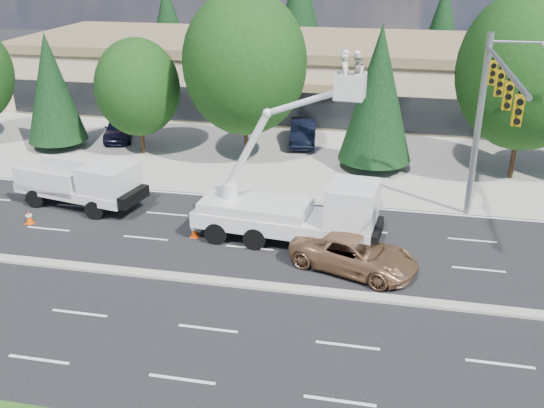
% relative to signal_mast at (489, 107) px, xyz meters
% --- Properties ---
extents(ground, '(140.00, 140.00, 0.00)m').
position_rel_signal_mast_xyz_m(ground, '(-10.03, -7.04, -6.06)').
color(ground, black).
rests_on(ground, ground).
extents(concrete_apron, '(140.00, 22.00, 0.01)m').
position_rel_signal_mast_xyz_m(concrete_apron, '(-10.03, 12.96, -6.05)').
color(concrete_apron, gray).
rests_on(concrete_apron, ground).
extents(road_median, '(120.00, 0.55, 0.12)m').
position_rel_signal_mast_xyz_m(road_median, '(-10.03, -7.04, -6.00)').
color(road_median, gray).
rests_on(road_median, ground).
extents(strip_mall, '(50.40, 15.40, 5.50)m').
position_rel_signal_mast_xyz_m(strip_mall, '(-10.03, 22.93, -3.23)').
color(strip_mall, tan).
rests_on(strip_mall, ground).
extents(tree_front_b, '(3.86, 3.86, 7.61)m').
position_rel_signal_mast_xyz_m(tree_front_b, '(-26.03, 7.96, -1.97)').
color(tree_front_b, '#332114').
rests_on(tree_front_b, ground).
extents(tree_front_c, '(5.36, 5.36, 7.44)m').
position_rel_signal_mast_xyz_m(tree_front_c, '(-20.03, 7.96, -1.70)').
color(tree_front_c, '#332114').
rests_on(tree_front_c, ground).
extents(tree_front_d, '(7.51, 7.51, 10.42)m').
position_rel_signal_mast_xyz_m(tree_front_d, '(-13.03, 7.96, 0.05)').
color(tree_front_d, '#332114').
rests_on(tree_front_d, ground).
extents(tree_front_e, '(4.38, 4.38, 8.63)m').
position_rel_signal_mast_xyz_m(tree_front_e, '(-5.03, 7.96, -1.43)').
color(tree_front_e, '#332114').
rests_on(tree_front_e, ground).
extents(tree_front_f, '(7.73, 7.73, 10.73)m').
position_rel_signal_mast_xyz_m(tree_front_f, '(2.97, 7.96, 0.23)').
color(tree_front_f, '#332114').
rests_on(tree_front_f, ground).
extents(tree_back_a, '(4.72, 4.72, 9.30)m').
position_rel_signal_mast_xyz_m(tree_back_a, '(-28.03, 34.96, -1.07)').
color(tree_back_a, '#332114').
rests_on(tree_back_a, ground).
extents(tree_back_b, '(6.07, 6.07, 11.97)m').
position_rel_signal_mast_xyz_m(tree_back_b, '(-14.03, 34.96, 0.36)').
color(tree_back_b, '#332114').
rests_on(tree_back_b, ground).
extents(tree_back_c, '(4.86, 4.86, 9.58)m').
position_rel_signal_mast_xyz_m(tree_back_c, '(-0.03, 34.96, -0.92)').
color(tree_back_c, '#332114').
rests_on(tree_back_c, ground).
extents(signal_mast, '(2.76, 10.16, 9.00)m').
position_rel_signal_mast_xyz_m(signal_mast, '(0.00, 0.00, 0.00)').
color(signal_mast, gray).
rests_on(signal_mast, ground).
extents(utility_pickup, '(6.84, 3.63, 2.49)m').
position_rel_signal_mast_xyz_m(utility_pickup, '(-19.44, -0.94, -5.03)').
color(utility_pickup, silver).
rests_on(utility_pickup, ground).
extents(bucket_truck, '(8.52, 3.35, 8.83)m').
position_rel_signal_mast_xyz_m(bucket_truck, '(-7.80, -2.93, -4.13)').
color(bucket_truck, silver).
rests_on(bucket_truck, ground).
extents(traffic_cone_a, '(0.40, 0.40, 0.70)m').
position_rel_signal_mast_xyz_m(traffic_cone_a, '(-21.26, -3.43, -5.72)').
color(traffic_cone_a, '#DA4206').
rests_on(traffic_cone_a, ground).
extents(traffic_cone_b, '(0.40, 0.40, 0.70)m').
position_rel_signal_mast_xyz_m(traffic_cone_b, '(-12.82, -3.25, -5.72)').
color(traffic_cone_b, '#DA4206').
rests_on(traffic_cone_b, ground).
extents(traffic_cone_c, '(0.40, 0.40, 0.70)m').
position_rel_signal_mast_xyz_m(traffic_cone_c, '(-8.12, -3.35, -5.72)').
color(traffic_cone_c, '#DA4206').
rests_on(traffic_cone_c, ground).
extents(minivan, '(5.87, 4.09, 1.49)m').
position_rel_signal_mast_xyz_m(minivan, '(-5.25, -4.85, -5.31)').
color(minivan, '#9C6E4B').
rests_on(minivan, ground).
extents(parked_car_west, '(3.09, 5.01, 1.59)m').
position_rel_signal_mast_xyz_m(parked_car_west, '(-22.84, 10.65, -5.26)').
color(parked_car_west, black).
rests_on(parked_car_west, ground).
extents(parked_car_east, '(2.27, 5.06, 1.61)m').
position_rel_signal_mast_xyz_m(parked_car_east, '(-10.03, 12.12, -5.25)').
color(parked_car_east, black).
rests_on(parked_car_east, ground).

